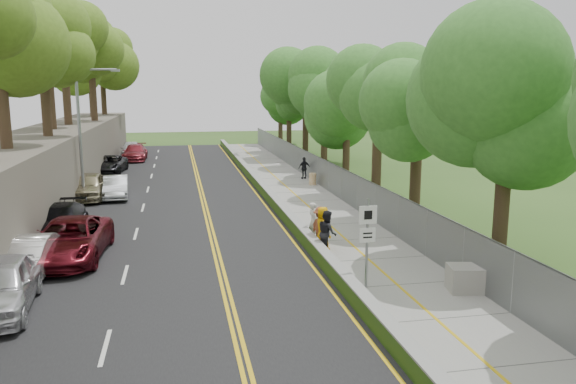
% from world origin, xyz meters
% --- Properties ---
extents(ground, '(140.00, 140.00, 0.00)m').
position_xyz_m(ground, '(0.00, 0.00, 0.00)').
color(ground, '#33511E').
rests_on(ground, ground).
extents(road, '(11.20, 66.00, 0.04)m').
position_xyz_m(road, '(-5.40, 15.00, 0.02)').
color(road, black).
rests_on(road, ground).
extents(sidewalk, '(4.20, 66.00, 0.05)m').
position_xyz_m(sidewalk, '(2.55, 15.00, 0.03)').
color(sidewalk, gray).
rests_on(sidewalk, ground).
extents(jersey_barrier, '(0.42, 66.00, 0.60)m').
position_xyz_m(jersey_barrier, '(0.25, 15.00, 0.30)').
color(jersey_barrier, '#60C31C').
rests_on(jersey_barrier, ground).
extents(rock_embankment, '(5.00, 66.00, 4.00)m').
position_xyz_m(rock_embankment, '(-13.50, 15.00, 2.00)').
color(rock_embankment, '#595147').
rests_on(rock_embankment, ground).
extents(chainlink_fence, '(0.04, 66.00, 2.00)m').
position_xyz_m(chainlink_fence, '(4.65, 15.00, 1.00)').
color(chainlink_fence, slate).
rests_on(chainlink_fence, ground).
extents(trees_embankment, '(6.40, 66.00, 13.00)m').
position_xyz_m(trees_embankment, '(-13.00, 15.00, 10.50)').
color(trees_embankment, '#5D8623').
rests_on(trees_embankment, rock_embankment).
extents(trees_fenceside, '(7.00, 66.00, 14.00)m').
position_xyz_m(trees_fenceside, '(7.00, 15.00, 7.00)').
color(trees_fenceside, '#458A32').
rests_on(trees_fenceside, ground).
extents(streetlight, '(2.52, 0.22, 8.00)m').
position_xyz_m(streetlight, '(-10.46, 14.00, 4.64)').
color(streetlight, gray).
rests_on(streetlight, ground).
extents(signpost, '(0.62, 0.09, 3.10)m').
position_xyz_m(signpost, '(1.05, -3.02, 1.96)').
color(signpost, gray).
rests_on(signpost, sidewalk).
extents(construction_barrel, '(0.51, 0.51, 0.83)m').
position_xyz_m(construction_barrel, '(4.17, 17.57, 0.47)').
color(construction_barrel, orange).
rests_on(construction_barrel, sidewalk).
extents(concrete_block, '(1.46, 1.20, 0.86)m').
position_xyz_m(concrete_block, '(4.30, -4.00, 0.48)').
color(concrete_block, gray).
rests_on(concrete_block, sidewalk).
extents(car_0, '(2.32, 4.97, 1.65)m').
position_xyz_m(car_0, '(-10.60, -2.85, 0.86)').
color(car_0, silver).
rests_on(car_0, road).
extents(car_1, '(1.73, 4.50, 1.46)m').
position_xyz_m(car_1, '(-10.60, 0.24, 0.77)').
color(car_1, silver).
rests_on(car_1, road).
extents(car_2, '(2.99, 5.91, 1.60)m').
position_xyz_m(car_2, '(-9.48, 2.39, 0.84)').
color(car_2, '#5C0F18').
rests_on(car_2, road).
extents(car_3, '(2.05, 4.85, 1.40)m').
position_xyz_m(car_3, '(-10.60, 6.46, 0.74)').
color(car_3, black).
rests_on(car_3, road).
extents(car_4, '(2.02, 4.84, 1.64)m').
position_xyz_m(car_4, '(-10.60, 15.19, 0.86)').
color(car_4, tan).
rests_on(car_4, road).
extents(car_5, '(1.73, 4.22, 1.36)m').
position_xyz_m(car_5, '(-9.00, 15.33, 0.72)').
color(car_5, silver).
rests_on(car_5, road).
extents(car_6, '(2.77, 5.15, 1.38)m').
position_xyz_m(car_6, '(-10.60, 26.51, 0.73)').
color(car_6, black).
rests_on(car_6, road).
extents(car_7, '(2.19, 5.19, 1.49)m').
position_xyz_m(car_7, '(-9.10, 34.29, 0.79)').
color(car_7, maroon).
rests_on(car_7, road).
extents(car_8, '(2.07, 4.82, 1.62)m').
position_xyz_m(car_8, '(-9.64, 36.54, 0.85)').
color(car_8, silver).
rests_on(car_8, road).
extents(painter_0, '(0.80, 1.02, 1.84)m').
position_xyz_m(painter_0, '(0.75, 1.72, 0.97)').
color(painter_0, '#D79307').
rests_on(painter_0, sidewalk).
extents(painter_1, '(0.51, 0.68, 1.70)m').
position_xyz_m(painter_1, '(0.75, 3.39, 0.90)').
color(painter_1, beige).
rests_on(painter_1, sidewalk).
extents(painter_2, '(0.72, 0.91, 1.85)m').
position_xyz_m(painter_2, '(0.75, 1.00, 0.97)').
color(painter_2, black).
rests_on(painter_2, sidewalk).
extents(painter_3, '(1.01, 1.30, 1.77)m').
position_xyz_m(painter_3, '(0.75, 2.08, 0.94)').
color(painter_3, brown).
rests_on(painter_3, sidewalk).
extents(person_far, '(1.03, 0.64, 1.64)m').
position_xyz_m(person_far, '(4.20, 20.37, 0.87)').
color(person_far, black).
rests_on(person_far, sidewalk).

